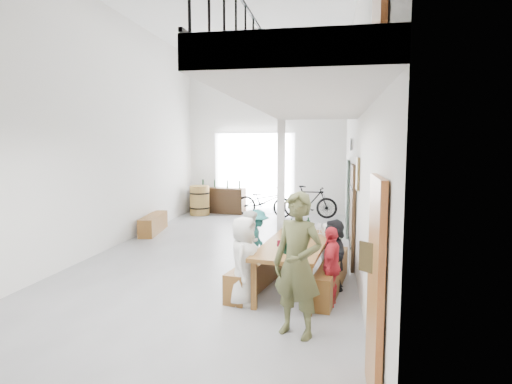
% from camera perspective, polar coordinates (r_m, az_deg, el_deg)
% --- Properties ---
extents(floor, '(12.00, 12.00, 0.00)m').
position_cam_1_polar(floor, '(9.42, -4.34, -8.39)').
color(floor, slate).
rests_on(floor, ground).
extents(room_walls, '(12.00, 12.00, 12.00)m').
position_cam_1_polar(room_walls, '(9.20, -4.52, 13.58)').
color(room_walls, white).
rests_on(room_walls, ground).
extents(gateway_portal, '(2.80, 0.08, 2.80)m').
position_cam_1_polar(gateway_portal, '(15.04, -0.21, 2.51)').
color(gateway_portal, white).
rests_on(gateway_portal, ground).
extents(right_wall_decor, '(0.07, 8.28, 5.07)m').
position_cam_1_polar(right_wall_decor, '(7.00, 13.43, 0.87)').
color(right_wall_decor, '#9E602A').
rests_on(right_wall_decor, ground).
extents(balcony, '(1.52, 5.62, 4.00)m').
position_cam_1_polar(balcony, '(5.74, 7.09, 12.06)').
color(balcony, silver).
rests_on(balcony, ground).
extents(tasting_table, '(1.20, 2.43, 0.79)m').
position_cam_1_polar(tasting_table, '(7.09, 5.21, -7.41)').
color(tasting_table, brown).
rests_on(tasting_table, ground).
extents(bench_inner, '(0.72, 2.04, 0.46)m').
position_cam_1_polar(bench_inner, '(7.34, 0.18, -10.75)').
color(bench_inner, brown).
rests_on(bench_inner, ground).
extents(bench_wall, '(0.59, 2.16, 0.49)m').
position_cam_1_polar(bench_wall, '(7.26, 10.03, -10.92)').
color(bench_wall, brown).
rests_on(bench_wall, ground).
extents(tableware, '(0.62, 1.83, 0.35)m').
position_cam_1_polar(tableware, '(7.13, 5.50, -5.48)').
color(tableware, '#10321C').
rests_on(tableware, tasting_table).
extents(side_bench, '(0.63, 1.76, 0.48)m').
position_cam_1_polar(side_bench, '(12.06, -13.51, -4.14)').
color(side_bench, brown).
rests_on(side_bench, ground).
extents(oak_barrel, '(0.68, 0.68, 1.01)m').
position_cam_1_polar(oak_barrel, '(14.77, -7.53, -1.11)').
color(oak_barrel, olive).
rests_on(oak_barrel, ground).
extents(serving_counter, '(1.74, 0.71, 0.89)m').
position_cam_1_polar(serving_counter, '(15.10, -4.65, -1.13)').
color(serving_counter, '#3B2613').
rests_on(serving_counter, ground).
extents(counter_bottles, '(1.44, 0.27, 0.28)m').
position_cam_1_polar(counter_bottles, '(15.03, -4.68, 1.09)').
color(counter_bottles, '#10321C').
rests_on(counter_bottles, serving_counter).
extents(guest_left_a, '(0.45, 0.67, 1.33)m').
position_cam_1_polar(guest_left_a, '(6.45, -1.65, -9.14)').
color(guest_left_a, silver).
rests_on(guest_left_a, ground).
extents(guest_left_b, '(0.35, 0.47, 1.18)m').
position_cam_1_polar(guest_left_b, '(7.04, -1.60, -8.47)').
color(guest_left_b, '#257B7B').
rests_on(guest_left_b, ground).
extents(guest_left_c, '(0.54, 0.66, 1.25)m').
position_cam_1_polar(guest_left_c, '(7.58, -0.69, -7.13)').
color(guest_left_c, silver).
rests_on(guest_left_c, ground).
extents(guest_left_d, '(0.45, 0.77, 1.18)m').
position_cam_1_polar(guest_left_d, '(8.09, 0.15, -6.51)').
color(guest_left_d, '#257B7B').
rests_on(guest_left_d, ground).
extents(guest_right_a, '(0.39, 0.73, 1.19)m').
position_cam_1_polar(guest_right_a, '(6.53, 10.01, -9.70)').
color(guest_right_a, red).
rests_on(guest_right_a, ground).
extents(guest_right_b, '(0.69, 1.14, 1.17)m').
position_cam_1_polar(guest_right_b, '(7.25, 10.34, -8.15)').
color(guest_right_b, black).
rests_on(guest_right_b, ground).
extents(guest_right_c, '(0.43, 0.56, 1.02)m').
position_cam_1_polar(guest_right_c, '(7.74, 9.64, -7.80)').
color(guest_right_c, silver).
rests_on(guest_right_c, ground).
extents(host_standing, '(0.78, 0.67, 1.81)m').
position_cam_1_polar(host_standing, '(5.38, 5.56, -9.62)').
color(host_standing, '#484B2A').
rests_on(host_standing, ground).
extents(potted_plant, '(0.40, 0.36, 0.38)m').
position_cam_1_polar(potted_plant, '(10.05, 10.85, -6.43)').
color(potted_plant, '#1B451F').
rests_on(potted_plant, ground).
extents(bicycle_near, '(2.07, 1.09, 1.04)m').
position_cam_1_polar(bicycle_near, '(14.29, 1.12, -1.24)').
color(bicycle_near, black).
rests_on(bicycle_near, ground).
extents(bicycle_far, '(1.80, 0.61, 1.06)m').
position_cam_1_polar(bicycle_far, '(14.12, 7.23, -1.32)').
color(bicycle_far, black).
rests_on(bicycle_far, ground).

